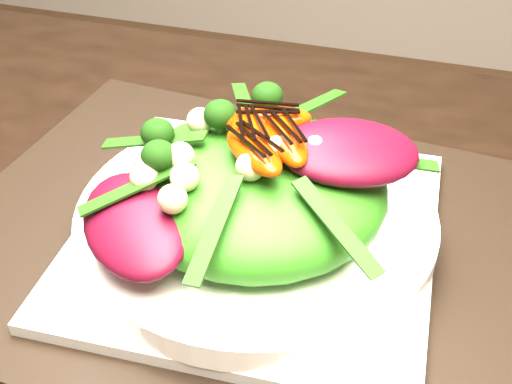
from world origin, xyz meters
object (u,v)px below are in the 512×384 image
(plate_base, at_px, (256,234))
(orange_segment, at_px, (264,136))
(salad_bowl, at_px, (256,219))
(lettuce_mound, at_px, (256,187))
(placemat, at_px, (256,241))

(plate_base, distance_m, orange_segment, 0.08)
(salad_bowl, distance_m, lettuce_mound, 0.03)
(orange_segment, bearing_deg, lettuce_mound, -117.19)
(plate_base, relative_size, orange_segment, 4.24)
(salad_bowl, distance_m, orange_segment, 0.07)
(salad_bowl, bearing_deg, placemat, -63.43)
(placemat, bearing_deg, salad_bowl, 116.57)
(salad_bowl, bearing_deg, lettuce_mound, -90.00)
(placemat, distance_m, orange_segment, 0.09)
(placemat, distance_m, lettuce_mound, 0.05)
(salad_bowl, height_order, orange_segment, orange_segment)
(plate_base, xyz_separation_m, lettuce_mound, (-0.00, 0.00, 0.04))
(placemat, relative_size, plate_base, 1.79)
(lettuce_mound, distance_m, orange_segment, 0.04)
(orange_segment, bearing_deg, salad_bowl, -117.19)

